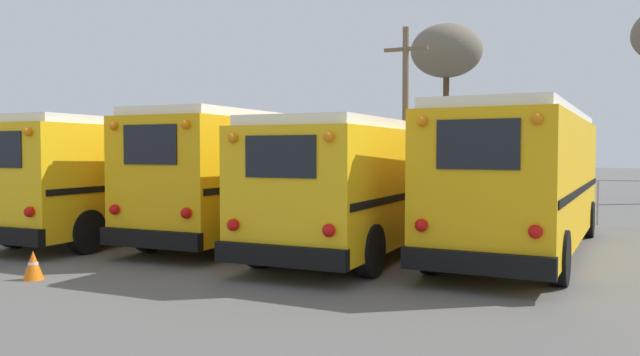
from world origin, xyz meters
name	(u,v)px	position (x,y,z in m)	size (l,w,h in m)	color
ground_plane	(333,236)	(0.00, 0.00, 0.00)	(160.00, 160.00, 0.00)	#5B5956
school_bus_0	(158,172)	(-5.03, -1.12, 1.70)	(2.72, 10.70, 3.11)	yellow
school_bus_1	(266,171)	(-1.68, -0.74, 1.76)	(2.62, 9.65, 3.24)	#EAAA0F
school_bus_2	(381,179)	(1.68, -0.93, 1.61)	(2.63, 10.57, 2.95)	yellow
school_bus_3	(525,176)	(5.03, -0.68, 1.74)	(2.80, 9.62, 3.21)	#EAAA0F
utility_pole	(405,113)	(-0.73, 8.84, 3.83)	(1.80, 0.25, 7.27)	brown
bare_tree_0	(446,52)	(-0.39, 14.25, 7.02)	(3.38, 3.38, 8.36)	#473323
fence_line	(400,188)	(0.00, 5.87, 0.99)	(18.13, 0.06, 1.42)	#939399
traffic_cone	(33,265)	(-2.55, -7.54, 0.26)	(0.36, 0.36, 0.52)	orange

